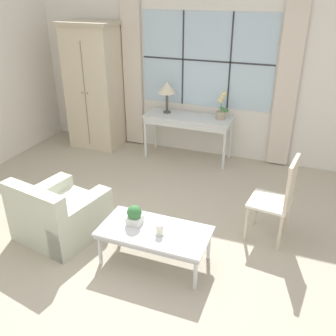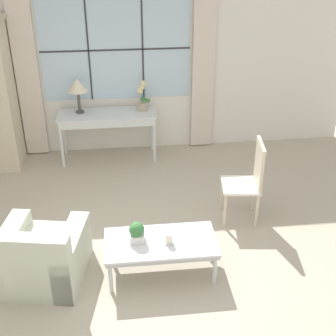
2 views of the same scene
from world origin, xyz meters
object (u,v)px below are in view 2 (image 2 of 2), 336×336
object	(u,v)px
table_lamp	(77,86)
potted_orchid	(142,99)
console_table	(107,118)
armchair_upholstered	(41,258)
side_chair_wooden	(249,177)
coffee_table	(161,244)
potted_plant_small	(137,232)
pillar_candle	(169,239)

from	to	relation	value
table_lamp	potted_orchid	bearing A→B (deg)	0.79
console_table	potted_orchid	distance (m)	0.60
armchair_upholstered	side_chair_wooden	xyz separation A→B (m)	(2.38, 0.81, 0.33)
armchair_upholstered	side_chair_wooden	distance (m)	2.54
coffee_table	potted_plant_small	bearing A→B (deg)	172.80
table_lamp	side_chair_wooden	size ratio (longest dim) A/B	0.51
side_chair_wooden	coffee_table	world-z (taller)	side_chair_wooden
console_table	table_lamp	world-z (taller)	table_lamp
potted_orchid	coffee_table	xyz separation A→B (m)	(-0.00, -2.78, -0.56)
table_lamp	pillar_candle	distance (m)	3.07
side_chair_wooden	pillar_candle	bearing A→B (deg)	-139.72
potted_orchid	pillar_candle	bearing A→B (deg)	-88.46
potted_orchid	potted_plant_small	world-z (taller)	potted_orchid
console_table	side_chair_wooden	size ratio (longest dim) A/B	1.39
potted_orchid	coffee_table	bearing A→B (deg)	-90.02
potted_orchid	console_table	bearing A→B (deg)	-171.90
potted_orchid	pillar_candle	xyz separation A→B (m)	(0.08, -2.83, -0.46)
armchair_upholstered	coffee_table	bearing A→B (deg)	-2.62
side_chair_wooden	console_table	bearing A→B (deg)	132.40
console_table	table_lamp	xyz separation A→B (m)	(-0.40, 0.06, 0.49)
table_lamp	coffee_table	xyz separation A→B (m)	(0.93, -2.77, -0.79)
table_lamp	coffee_table	size ratio (longest dim) A/B	0.46
console_table	potted_plant_small	distance (m)	2.69
potted_orchid	pillar_candle	distance (m)	2.86
coffee_table	armchair_upholstered	bearing A→B (deg)	177.38
table_lamp	potted_plant_small	world-z (taller)	table_lamp
coffee_table	pillar_candle	distance (m)	0.13
potted_plant_small	armchair_upholstered	bearing A→B (deg)	178.49
armchair_upholstered	side_chair_wooden	size ratio (longest dim) A/B	0.98
armchair_upholstered	coffee_table	world-z (taller)	armchair_upholstered
potted_orchid	potted_plant_small	size ratio (longest dim) A/B	2.04
potted_orchid	side_chair_wooden	xyz separation A→B (m)	(1.15, -1.92, -0.33)
console_table	coffee_table	size ratio (longest dim) A/B	1.26
side_chair_wooden	coffee_table	size ratio (longest dim) A/B	0.90
armchair_upholstered	side_chair_wooden	bearing A→B (deg)	18.67
table_lamp	potted_orchid	world-z (taller)	table_lamp
side_chair_wooden	coffee_table	bearing A→B (deg)	-143.16
table_lamp	coffee_table	distance (m)	3.02
side_chair_wooden	pillar_candle	xyz separation A→B (m)	(-1.07, -0.91, -0.13)
coffee_table	table_lamp	bearing A→B (deg)	108.54
console_table	side_chair_wooden	xyz separation A→B (m)	(1.68, -1.84, -0.07)
coffee_table	pillar_candle	xyz separation A→B (m)	(0.08, -0.05, 0.10)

